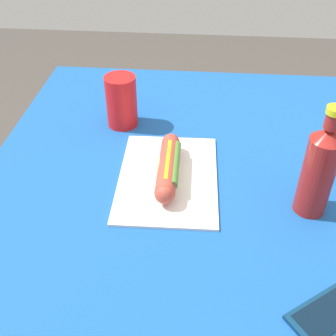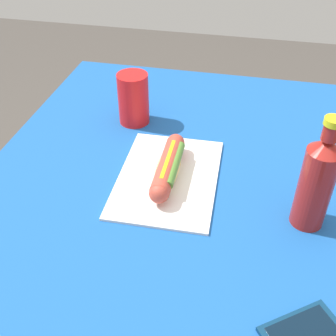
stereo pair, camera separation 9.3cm
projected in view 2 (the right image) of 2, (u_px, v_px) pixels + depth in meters
dining_table at (191, 222)px, 1.03m from camera, size 1.11×0.97×0.78m
paper_wrapper at (168, 177)px, 0.95m from camera, size 0.32×0.23×0.01m
hot_dog at (168, 167)px, 0.93m from camera, size 0.23×0.05×0.05m
cell_phone at (303, 333)px, 0.65m from camera, size 0.13×0.14×0.01m
soda_bottle at (317, 181)px, 0.78m from camera, size 0.07×0.07×0.24m
drinking_cup at (133, 99)px, 1.10m from camera, size 0.08×0.08×0.14m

